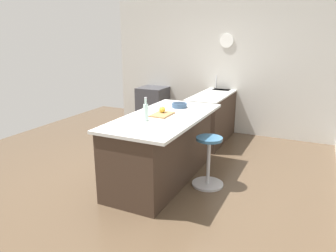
{
  "coord_description": "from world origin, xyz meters",
  "views": [
    {
      "loc": [
        3.7,
        1.91,
        2.04
      ],
      "look_at": [
        -0.11,
        0.1,
        0.81
      ],
      "focal_mm": 33.82,
      "sensor_mm": 36.0,
      "label": 1
    }
  ],
  "objects_px": {
    "fruit_bowl": "(179,105)",
    "water_bottle": "(146,112)",
    "stool_by_window": "(208,163)",
    "kitchen_island": "(162,147)",
    "apple_yellow": "(162,109)",
    "oven_range": "(153,107)",
    "cutting_board": "(162,114)"
  },
  "relations": [
    {
      "from": "oven_range",
      "to": "cutting_board",
      "type": "distance_m",
      "value": 2.84
    },
    {
      "from": "apple_yellow",
      "to": "kitchen_island",
      "type": "bearing_deg",
      "value": 20.92
    },
    {
      "from": "kitchen_island",
      "to": "apple_yellow",
      "type": "xyz_separation_m",
      "value": [
        -0.07,
        -0.03,
        0.54
      ]
    },
    {
      "from": "oven_range",
      "to": "water_bottle",
      "type": "bearing_deg",
      "value": 26.39
    },
    {
      "from": "stool_by_window",
      "to": "apple_yellow",
      "type": "bearing_deg",
      "value": -89.56
    },
    {
      "from": "oven_range",
      "to": "apple_yellow",
      "type": "distance_m",
      "value": 2.79
    },
    {
      "from": "oven_range",
      "to": "stool_by_window",
      "type": "height_order",
      "value": "oven_range"
    },
    {
      "from": "oven_range",
      "to": "stool_by_window",
      "type": "xyz_separation_m",
      "value": [
        2.34,
        2.1,
        -0.12
      ]
    },
    {
      "from": "water_bottle",
      "to": "stool_by_window",
      "type": "bearing_deg",
      "value": 120.93
    },
    {
      "from": "kitchen_island",
      "to": "cutting_board",
      "type": "bearing_deg",
      "value": 166.76
    },
    {
      "from": "water_bottle",
      "to": "fruit_bowl",
      "type": "height_order",
      "value": "water_bottle"
    },
    {
      "from": "kitchen_island",
      "to": "apple_yellow",
      "type": "bearing_deg",
      "value": -159.08
    },
    {
      "from": "stool_by_window",
      "to": "fruit_bowl",
      "type": "xyz_separation_m",
      "value": [
        -0.47,
        -0.65,
        0.66
      ]
    },
    {
      "from": "cutting_board",
      "to": "water_bottle",
      "type": "relative_size",
      "value": 1.15
    },
    {
      "from": "apple_yellow",
      "to": "water_bottle",
      "type": "height_order",
      "value": "water_bottle"
    },
    {
      "from": "water_bottle",
      "to": "fruit_bowl",
      "type": "relative_size",
      "value": 1.36
    },
    {
      "from": "apple_yellow",
      "to": "water_bottle",
      "type": "distance_m",
      "value": 0.43
    },
    {
      "from": "oven_range",
      "to": "stool_by_window",
      "type": "distance_m",
      "value": 3.14
    },
    {
      "from": "cutting_board",
      "to": "oven_range",
      "type": "bearing_deg",
      "value": -149.3
    },
    {
      "from": "oven_range",
      "to": "kitchen_island",
      "type": "xyz_separation_m",
      "value": [
        2.42,
        1.43,
        0.04
      ]
    },
    {
      "from": "oven_range",
      "to": "kitchen_island",
      "type": "relative_size",
      "value": 0.43
    },
    {
      "from": "apple_yellow",
      "to": "fruit_bowl",
      "type": "bearing_deg",
      "value": 173.45
    },
    {
      "from": "fruit_bowl",
      "to": "water_bottle",
      "type": "bearing_deg",
      "value": -4.83
    },
    {
      "from": "kitchen_island",
      "to": "fruit_bowl",
      "type": "bearing_deg",
      "value": 177.23
    },
    {
      "from": "oven_range",
      "to": "apple_yellow",
      "type": "xyz_separation_m",
      "value": [
        2.34,
        1.4,
        0.57
      ]
    },
    {
      "from": "water_bottle",
      "to": "oven_range",
      "type": "bearing_deg",
      "value": -153.61
    },
    {
      "from": "kitchen_island",
      "to": "water_bottle",
      "type": "distance_m",
      "value": 0.7
    },
    {
      "from": "cutting_board",
      "to": "apple_yellow",
      "type": "xyz_separation_m",
      "value": [
        -0.06,
        -0.03,
        0.05
      ]
    },
    {
      "from": "stool_by_window",
      "to": "water_bottle",
      "type": "relative_size",
      "value": 2.25
    },
    {
      "from": "kitchen_island",
      "to": "apple_yellow",
      "type": "height_order",
      "value": "apple_yellow"
    },
    {
      "from": "stool_by_window",
      "to": "apple_yellow",
      "type": "distance_m",
      "value": 0.99
    },
    {
      "from": "water_bottle",
      "to": "fruit_bowl",
      "type": "xyz_separation_m",
      "value": [
        -0.91,
        0.08,
        -0.08
      ]
    }
  ]
}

